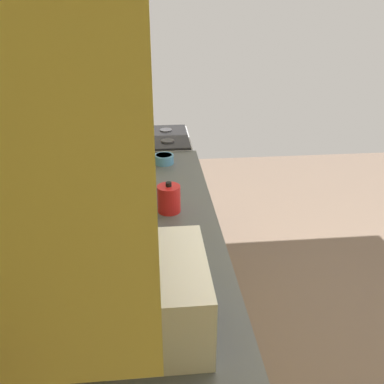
% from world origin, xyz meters
% --- Properties ---
extents(ground_plane, '(6.98, 6.98, 0.00)m').
position_xyz_m(ground_plane, '(0.00, 0.00, 0.00)').
color(ground_plane, brown).
extents(wall_back, '(4.48, 0.12, 2.74)m').
position_xyz_m(wall_back, '(0.00, 1.68, 1.37)').
color(wall_back, '#DACB74').
rests_on(wall_back, ground_plane).
extents(counter_run, '(3.45, 0.67, 0.93)m').
position_xyz_m(counter_run, '(-0.45, 1.30, 0.46)').
color(counter_run, '#DDCA6D').
rests_on(counter_run, ground_plane).
extents(upper_cabinets, '(1.97, 0.30, 0.65)m').
position_xyz_m(upper_cabinets, '(-0.45, 1.47, 1.84)').
color(upper_cabinets, '#E0CD6A').
extents(oven_range, '(0.70, 0.64, 1.11)m').
position_xyz_m(oven_range, '(1.62, 1.31, 0.48)').
color(oven_range, '#B7BABF').
rests_on(oven_range, ground_plane).
extents(microwave, '(0.49, 0.37, 0.29)m').
position_xyz_m(microwave, '(-0.68, 1.32, 1.07)').
color(microwave, white).
rests_on(microwave, counter_run).
extents(bowl, '(0.14, 0.14, 0.07)m').
position_xyz_m(bowl, '(1.02, 1.24, 0.96)').
color(bowl, '#4C8CBF').
rests_on(bowl, counter_run).
extents(kettle, '(0.18, 0.13, 0.18)m').
position_xyz_m(kettle, '(0.26, 1.24, 1.01)').
color(kettle, red).
rests_on(kettle, counter_run).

